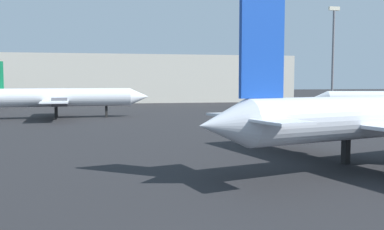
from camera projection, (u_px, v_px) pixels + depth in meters
airplane_at_gate at (375, 117)px, 30.54m from camera, size 29.49×27.69×11.74m
airplane_far_left at (61, 98)px, 71.76m from camera, size 29.90×20.31×9.64m
light_mast_right at (333, 53)px, 90.21m from camera, size 2.40×0.50×22.30m
terminal_building at (139, 79)px, 132.30m from camera, size 94.65×22.87×14.27m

